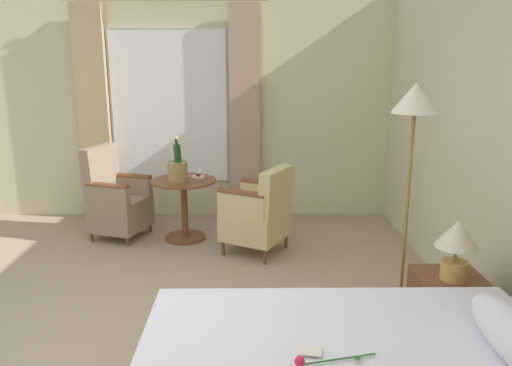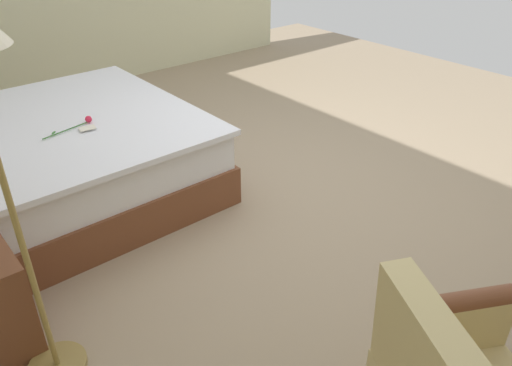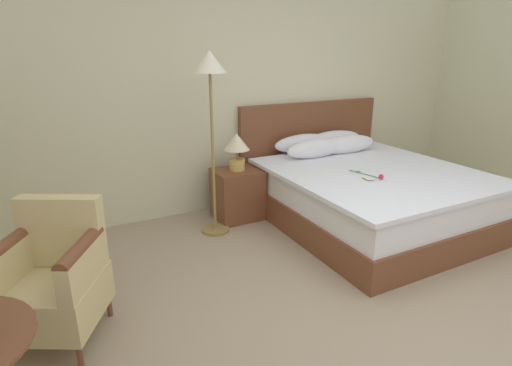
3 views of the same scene
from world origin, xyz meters
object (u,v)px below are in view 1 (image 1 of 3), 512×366
at_px(bedside_lamp, 457,241).
at_px(wine_glass_near_edge, 186,167).
at_px(armchair_facing_bed, 116,200).
at_px(floor_lamp_brass, 413,130).
at_px(champagne_bucket, 178,169).
at_px(snack_plate, 198,176).
at_px(armchair_by_window, 259,213).
at_px(wine_glass_near_bucket, 200,170).
at_px(nightstand, 449,318).
at_px(side_table_round, 184,204).

distance_m(bedside_lamp, wine_glass_near_edge, 3.16).
bearing_deg(wine_glass_near_edge, armchair_facing_bed, -83.65).
relative_size(floor_lamp_brass, champagne_bucket, 3.73).
bearing_deg(snack_plate, armchair_by_window, 51.38).
distance_m(wine_glass_near_bucket, armchair_facing_bed, 1.00).
bearing_deg(floor_lamp_brass, wine_glass_near_bucket, -140.05).
relative_size(nightstand, wine_glass_near_bucket, 4.22).
xyz_separation_m(floor_lamp_brass, armchair_by_window, (-1.49, -1.01, -1.05)).
bearing_deg(armchair_by_window, floor_lamp_brass, 34.10).
bearing_deg(champagne_bucket, nightstand, 43.66).
xyz_separation_m(nightstand, armchair_by_window, (-1.84, -1.23, 0.15)).
height_order(side_table_round, snack_plate, snack_plate).
relative_size(champagne_bucket, armchair_by_window, 0.53).
xyz_separation_m(bedside_lamp, champagne_bucket, (-2.18, -2.08, -0.01)).
relative_size(nightstand, floor_lamp_brass, 0.31).
height_order(snack_plate, armchair_facing_bed, armchair_facing_bed).
relative_size(floor_lamp_brass, wine_glass_near_edge, 12.60).
xyz_separation_m(armchair_by_window, armchair_facing_bed, (-0.50, -1.57, -0.01)).
distance_m(side_table_round, wine_glass_near_bucket, 0.40).
xyz_separation_m(champagne_bucket, wine_glass_near_bucket, (-0.13, 0.22, -0.05)).
bearing_deg(champagne_bucket, floor_lamp_brass, 45.61).
relative_size(champagne_bucket, snack_plate, 3.05).
bearing_deg(armchair_by_window, champagne_bucket, -111.32).
relative_size(floor_lamp_brass, armchair_facing_bed, 1.76).
height_order(wine_glass_near_bucket, armchair_facing_bed, armchair_facing_bed).
relative_size(nightstand, armchair_by_window, 0.62).
relative_size(side_table_round, wine_glass_near_edge, 4.91).
height_order(champagne_bucket, armchair_facing_bed, champagne_bucket).
height_order(side_table_round, wine_glass_near_edge, wine_glass_near_edge).
bearing_deg(bedside_lamp, wine_glass_near_edge, -140.26).
xyz_separation_m(wine_glass_near_bucket, armchair_facing_bed, (-0.03, -0.94, -0.34)).
distance_m(nightstand, champagne_bucket, 3.06).
height_order(bedside_lamp, armchair_by_window, bedside_lamp).
bearing_deg(floor_lamp_brass, bedside_lamp, 31.38).
bearing_deg(champagne_bucket, bedside_lamp, 43.66).
bearing_deg(armchair_by_window, snack_plate, -128.62).
bearing_deg(champagne_bucket, wine_glass_near_edge, 166.60).
height_order(nightstand, champagne_bucket, champagne_bucket).
xyz_separation_m(floor_lamp_brass, armchair_facing_bed, (-1.98, -2.58, -1.06)).
bearing_deg(nightstand, floor_lamp_brass, -148.62).
relative_size(floor_lamp_brass, snack_plate, 11.36).
bearing_deg(snack_plate, bedside_lamp, 38.46).
relative_size(side_table_round, armchair_facing_bed, 0.69).
relative_size(nightstand, wine_glass_near_edge, 3.91).
distance_m(nightstand, bedside_lamp, 0.54).
bearing_deg(wine_glass_near_bucket, snack_plate, -154.63).
distance_m(floor_lamp_brass, wine_glass_near_bucket, 2.65).
distance_m(champagne_bucket, armchair_facing_bed, 0.83).
distance_m(bedside_lamp, champagne_bucket, 3.01).
xyz_separation_m(floor_lamp_brass, side_table_round, (-1.89, -1.81, -1.07)).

